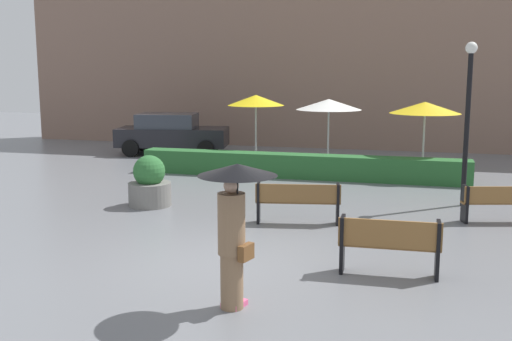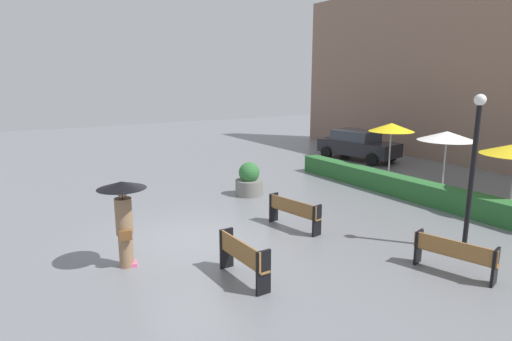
{
  "view_description": "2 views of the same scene",
  "coord_description": "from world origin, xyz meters",
  "px_view_note": "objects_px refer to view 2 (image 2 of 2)",
  "views": [
    {
      "loc": [
        3.18,
        -9.59,
        3.31
      ],
      "look_at": [
        -0.13,
        2.74,
        1.15
      ],
      "focal_mm": 42.77,
      "sensor_mm": 36.0,
      "label": 1
    },
    {
      "loc": [
        10.18,
        -4.2,
        4.27
      ],
      "look_at": [
        -1.49,
        3.03,
        1.29
      ],
      "focal_mm": 29.96,
      "sensor_mm": 36.0,
      "label": 2
    }
  ],
  "objects_px": {
    "lamp_post": "(474,157)",
    "patio_umbrella_yellow": "(391,127)",
    "bench_mid_center": "(293,211)",
    "pedestrian_with_umbrella": "(123,210)",
    "parked_car": "(358,145)",
    "planter_pot": "(249,181)",
    "patio_umbrella_white": "(447,136)",
    "bench_near_right": "(242,256)",
    "bench_far_right": "(454,254)"
  },
  "relations": [
    {
      "from": "pedestrian_with_umbrella",
      "to": "patio_umbrella_yellow",
      "type": "bearing_deg",
      "value": 103.7
    },
    {
      "from": "lamp_post",
      "to": "patio_umbrella_white",
      "type": "distance_m",
      "value": 6.26
    },
    {
      "from": "bench_far_right",
      "to": "pedestrian_with_umbrella",
      "type": "bearing_deg",
      "value": -124.63
    },
    {
      "from": "lamp_post",
      "to": "patio_umbrella_yellow",
      "type": "bearing_deg",
      "value": 145.08
    },
    {
      "from": "patio_umbrella_yellow",
      "to": "patio_umbrella_white",
      "type": "distance_m",
      "value": 2.43
    },
    {
      "from": "planter_pot",
      "to": "patio_umbrella_white",
      "type": "relative_size",
      "value": 0.54
    },
    {
      "from": "patio_umbrella_yellow",
      "to": "parked_car",
      "type": "xyz_separation_m",
      "value": [
        -3.94,
        2.05,
        -1.42
      ]
    },
    {
      "from": "planter_pot",
      "to": "lamp_post",
      "type": "distance_m",
      "value": 7.83
    },
    {
      "from": "patio_umbrella_yellow",
      "to": "parked_car",
      "type": "distance_m",
      "value": 4.66
    },
    {
      "from": "patio_umbrella_yellow",
      "to": "patio_umbrella_white",
      "type": "relative_size",
      "value": 1.05
    },
    {
      "from": "bench_far_right",
      "to": "patio_umbrella_white",
      "type": "distance_m",
      "value": 8.07
    },
    {
      "from": "bench_mid_center",
      "to": "patio_umbrella_yellow",
      "type": "bearing_deg",
      "value": 111.62
    },
    {
      "from": "lamp_post",
      "to": "patio_umbrella_yellow",
      "type": "xyz_separation_m",
      "value": [
        -6.41,
        4.48,
        -0.16
      ]
    },
    {
      "from": "bench_near_right",
      "to": "patio_umbrella_white",
      "type": "relative_size",
      "value": 0.71
    },
    {
      "from": "bench_near_right",
      "to": "patio_umbrella_white",
      "type": "distance_m",
      "value": 10.89
    },
    {
      "from": "patio_umbrella_white",
      "to": "parked_car",
      "type": "bearing_deg",
      "value": 164.77
    },
    {
      "from": "bench_near_right",
      "to": "bench_far_right",
      "type": "distance_m",
      "value": 4.68
    },
    {
      "from": "bench_mid_center",
      "to": "patio_umbrella_white",
      "type": "height_order",
      "value": "patio_umbrella_white"
    },
    {
      "from": "pedestrian_with_umbrella",
      "to": "parked_car",
      "type": "height_order",
      "value": "pedestrian_with_umbrella"
    },
    {
      "from": "lamp_post",
      "to": "bench_far_right",
      "type": "bearing_deg",
      "value": -65.1
    },
    {
      "from": "pedestrian_with_umbrella",
      "to": "patio_umbrella_yellow",
      "type": "xyz_separation_m",
      "value": [
        -2.94,
        12.08,
        0.85
      ]
    },
    {
      "from": "bench_near_right",
      "to": "planter_pot",
      "type": "distance_m",
      "value": 6.91
    },
    {
      "from": "bench_near_right",
      "to": "bench_mid_center",
      "type": "xyz_separation_m",
      "value": [
        -2.05,
        2.88,
        -0.03
      ]
    },
    {
      "from": "bench_near_right",
      "to": "patio_umbrella_yellow",
      "type": "bearing_deg",
      "value": 115.91
    },
    {
      "from": "bench_near_right",
      "to": "patio_umbrella_yellow",
      "type": "relative_size",
      "value": 0.67
    },
    {
      "from": "bench_mid_center",
      "to": "patio_umbrella_white",
      "type": "bearing_deg",
      "value": 93.58
    },
    {
      "from": "pedestrian_with_umbrella",
      "to": "lamp_post",
      "type": "relative_size",
      "value": 0.52
    },
    {
      "from": "bench_far_right",
      "to": "pedestrian_with_umbrella",
      "type": "relative_size",
      "value": 0.86
    },
    {
      "from": "bench_mid_center",
      "to": "parked_car",
      "type": "distance_m",
      "value": 11.55
    },
    {
      "from": "pedestrian_with_umbrella",
      "to": "planter_pot",
      "type": "xyz_separation_m",
      "value": [
        -3.87,
        5.6,
        -0.85
      ]
    },
    {
      "from": "bench_near_right",
      "to": "parked_car",
      "type": "relative_size",
      "value": 0.36
    },
    {
      "from": "patio_umbrella_yellow",
      "to": "lamp_post",
      "type": "bearing_deg",
      "value": -34.92
    },
    {
      "from": "patio_umbrella_white",
      "to": "bench_near_right",
      "type": "bearing_deg",
      "value": -76.44
    },
    {
      "from": "lamp_post",
      "to": "parked_car",
      "type": "distance_m",
      "value": 12.34
    },
    {
      "from": "bench_mid_center",
      "to": "lamp_post",
      "type": "relative_size",
      "value": 0.47
    },
    {
      "from": "bench_near_right",
      "to": "parked_car",
      "type": "height_order",
      "value": "parked_car"
    },
    {
      "from": "pedestrian_with_umbrella",
      "to": "patio_umbrella_white",
      "type": "distance_m",
      "value": 12.44
    },
    {
      "from": "bench_mid_center",
      "to": "pedestrian_with_umbrella",
      "type": "xyz_separation_m",
      "value": [
        0.06,
        -4.81,
        0.85
      ]
    },
    {
      "from": "parked_car",
      "to": "bench_mid_center",
      "type": "bearing_deg",
      "value": -53.8
    },
    {
      "from": "patio_umbrella_yellow",
      "to": "bench_far_right",
      "type": "bearing_deg",
      "value": -40.17
    },
    {
      "from": "bench_far_right",
      "to": "patio_umbrella_yellow",
      "type": "distance_m",
      "value": 9.49
    },
    {
      "from": "bench_near_right",
      "to": "patio_umbrella_yellow",
      "type": "distance_m",
      "value": 11.41
    },
    {
      "from": "planter_pot",
      "to": "patio_umbrella_yellow",
      "type": "distance_m",
      "value": 6.76
    },
    {
      "from": "pedestrian_with_umbrella",
      "to": "planter_pot",
      "type": "bearing_deg",
      "value": 124.62
    },
    {
      "from": "patio_umbrella_white",
      "to": "patio_umbrella_yellow",
      "type": "bearing_deg",
      "value": -172.38
    },
    {
      "from": "parked_car",
      "to": "lamp_post",
      "type": "bearing_deg",
      "value": -32.23
    },
    {
      "from": "planter_pot",
      "to": "parked_car",
      "type": "height_order",
      "value": "parked_car"
    },
    {
      "from": "bench_far_right",
      "to": "parked_car",
      "type": "relative_size",
      "value": 0.39
    },
    {
      "from": "lamp_post",
      "to": "patio_umbrella_white",
      "type": "height_order",
      "value": "lamp_post"
    },
    {
      "from": "bench_mid_center",
      "to": "patio_umbrella_yellow",
      "type": "xyz_separation_m",
      "value": [
        -2.88,
        7.27,
        1.7
      ]
    }
  ]
}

